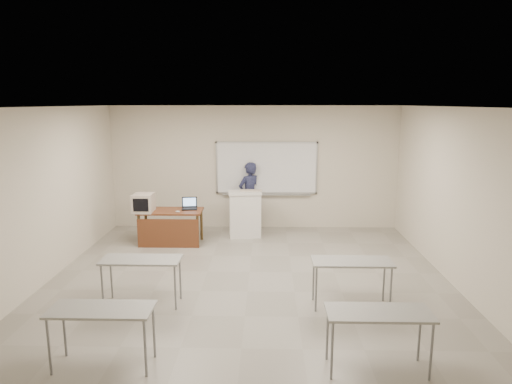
{
  "coord_description": "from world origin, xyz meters",
  "views": [
    {
      "loc": [
        0.32,
        -7.07,
        3.07
      ],
      "look_at": [
        0.09,
        2.2,
        1.25
      ],
      "focal_mm": 32.0,
      "sensor_mm": 36.0,
      "label": 1
    }
  ],
  "objects_px": {
    "instructor_desk": "(170,221)",
    "crt_monitor": "(144,203)",
    "mouse": "(178,212)",
    "keyboard": "(251,191)",
    "podium": "(245,214)",
    "laptop": "(190,206)",
    "presenter": "(249,195)",
    "whiteboard": "(267,169)"
  },
  "relations": [
    {
      "from": "whiteboard",
      "to": "crt_monitor",
      "type": "height_order",
      "value": "whiteboard"
    },
    {
      "from": "laptop",
      "to": "whiteboard",
      "type": "bearing_deg",
      "value": 27.65
    },
    {
      "from": "podium",
      "to": "keyboard",
      "type": "relative_size",
      "value": 2.12
    },
    {
      "from": "mouse",
      "to": "laptop",
      "type": "bearing_deg",
      "value": 68.43
    },
    {
      "from": "crt_monitor",
      "to": "laptop",
      "type": "bearing_deg",
      "value": 16.49
    },
    {
      "from": "instructor_desk",
      "to": "keyboard",
      "type": "height_order",
      "value": "keyboard"
    },
    {
      "from": "instructor_desk",
      "to": "podium",
      "type": "xyz_separation_m",
      "value": [
        1.6,
        0.71,
        -0.01
      ]
    },
    {
      "from": "crt_monitor",
      "to": "presenter",
      "type": "bearing_deg",
      "value": 32.43
    },
    {
      "from": "whiteboard",
      "to": "instructor_desk",
      "type": "height_order",
      "value": "whiteboard"
    },
    {
      "from": "presenter",
      "to": "whiteboard",
      "type": "bearing_deg",
      "value": 155.02
    },
    {
      "from": "presenter",
      "to": "keyboard",
      "type": "bearing_deg",
      "value": 60.95
    },
    {
      "from": "keyboard",
      "to": "podium",
      "type": "bearing_deg",
      "value": -150.17
    },
    {
      "from": "instructor_desk",
      "to": "crt_monitor",
      "type": "bearing_deg",
      "value": -178.72
    },
    {
      "from": "whiteboard",
      "to": "mouse",
      "type": "relative_size",
      "value": 25.3
    },
    {
      "from": "mouse",
      "to": "keyboard",
      "type": "xyz_separation_m",
      "value": [
        1.55,
        0.88,
        0.3
      ]
    },
    {
      "from": "crt_monitor",
      "to": "mouse",
      "type": "relative_size",
      "value": 4.86
    },
    {
      "from": "mouse",
      "to": "presenter",
      "type": "relative_size",
      "value": 0.06
    },
    {
      "from": "whiteboard",
      "to": "instructor_desk",
      "type": "bearing_deg",
      "value": -144.84
    },
    {
      "from": "crt_monitor",
      "to": "laptop",
      "type": "distance_m",
      "value": 1.0
    },
    {
      "from": "instructor_desk",
      "to": "mouse",
      "type": "bearing_deg",
      "value": -24.12
    },
    {
      "from": "whiteboard",
      "to": "crt_monitor",
      "type": "distance_m",
      "value": 3.09
    },
    {
      "from": "podium",
      "to": "laptop",
      "type": "bearing_deg",
      "value": -166.89
    },
    {
      "from": "mouse",
      "to": "keyboard",
      "type": "height_order",
      "value": "keyboard"
    },
    {
      "from": "laptop",
      "to": "mouse",
      "type": "height_order",
      "value": "laptop"
    },
    {
      "from": "laptop",
      "to": "presenter",
      "type": "distance_m",
      "value": 1.71
    },
    {
      "from": "whiteboard",
      "to": "presenter",
      "type": "xyz_separation_m",
      "value": [
        -0.42,
        -0.08,
        -0.66
      ]
    },
    {
      "from": "keyboard",
      "to": "presenter",
      "type": "relative_size",
      "value": 0.3
    },
    {
      "from": "whiteboard",
      "to": "laptop",
      "type": "relative_size",
      "value": 7.43
    },
    {
      "from": "podium",
      "to": "keyboard",
      "type": "distance_m",
      "value": 0.56
    },
    {
      "from": "instructor_desk",
      "to": "mouse",
      "type": "xyz_separation_m",
      "value": [
        0.2,
        -0.09,
        0.23
      ]
    },
    {
      "from": "podium",
      "to": "laptop",
      "type": "xyz_separation_m",
      "value": [
        -1.2,
        -0.44,
        0.28
      ]
    },
    {
      "from": "laptop",
      "to": "keyboard",
      "type": "xyz_separation_m",
      "value": [
        1.35,
        0.52,
        0.26
      ]
    },
    {
      "from": "mouse",
      "to": "whiteboard",
      "type": "bearing_deg",
      "value": 47.29
    },
    {
      "from": "instructor_desk",
      "to": "podium",
      "type": "distance_m",
      "value": 1.75
    },
    {
      "from": "podium",
      "to": "crt_monitor",
      "type": "xyz_separation_m",
      "value": [
        -2.15,
        -0.72,
        0.41
      ]
    },
    {
      "from": "mouse",
      "to": "keyboard",
      "type": "relative_size",
      "value": 0.2
    },
    {
      "from": "instructor_desk",
      "to": "mouse",
      "type": "distance_m",
      "value": 0.32
    },
    {
      "from": "keyboard",
      "to": "presenter",
      "type": "height_order",
      "value": "presenter"
    },
    {
      "from": "whiteboard",
      "to": "presenter",
      "type": "height_order",
      "value": "whiteboard"
    },
    {
      "from": "instructor_desk",
      "to": "podium",
      "type": "relative_size",
      "value": 1.31
    },
    {
      "from": "keyboard",
      "to": "crt_monitor",
      "type": "bearing_deg",
      "value": -158.96
    },
    {
      "from": "instructor_desk",
      "to": "presenter",
      "type": "distance_m",
      "value": 2.21
    }
  ]
}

